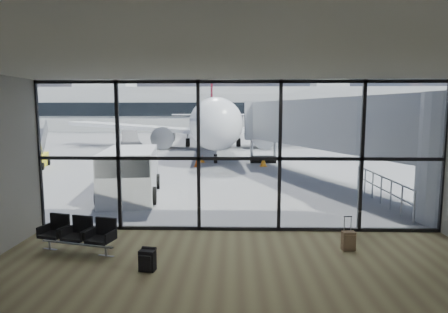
{
  "coord_description": "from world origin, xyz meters",
  "views": [
    {
      "loc": [
        -0.16,
        -10.99,
        3.58
      ],
      "look_at": [
        -0.52,
        3.0,
        1.9
      ],
      "focal_mm": 30.0,
      "sensor_mm": 36.0,
      "label": 1
    }
  ],
  "objects_px": {
    "belt_loader": "(131,148)",
    "suitcase": "(349,241)",
    "backpack": "(147,260)",
    "airliner": "(213,120)",
    "mobile_stairs": "(31,159)",
    "service_van": "(130,173)",
    "seating_row": "(79,232)"
  },
  "relations": [
    {
      "from": "belt_loader",
      "to": "backpack",
      "type": "bearing_deg",
      "value": -92.06
    },
    {
      "from": "service_van",
      "to": "belt_loader",
      "type": "height_order",
      "value": "service_van"
    },
    {
      "from": "suitcase",
      "to": "belt_loader",
      "type": "relative_size",
      "value": 0.2
    },
    {
      "from": "airliner",
      "to": "suitcase",
      "type": "bearing_deg",
      "value": -84.1
    },
    {
      "from": "seating_row",
      "to": "service_van",
      "type": "relative_size",
      "value": 0.42
    },
    {
      "from": "seating_row",
      "to": "service_van",
      "type": "distance_m",
      "value": 6.14
    },
    {
      "from": "service_van",
      "to": "airliner",
      "type": "bearing_deg",
      "value": 75.97
    },
    {
      "from": "suitcase",
      "to": "airliner",
      "type": "height_order",
      "value": "airliner"
    },
    {
      "from": "backpack",
      "to": "airliner",
      "type": "height_order",
      "value": "airliner"
    },
    {
      "from": "service_van",
      "to": "mobile_stairs",
      "type": "xyz_separation_m",
      "value": [
        -8.63,
        8.07,
        -0.45
      ]
    },
    {
      "from": "suitcase",
      "to": "mobile_stairs",
      "type": "relative_size",
      "value": 0.23
    },
    {
      "from": "backpack",
      "to": "airliner",
      "type": "bearing_deg",
      "value": 100.55
    },
    {
      "from": "belt_loader",
      "to": "airliner",
      "type": "bearing_deg",
      "value": 38.27
    },
    {
      "from": "seating_row",
      "to": "suitcase",
      "type": "bearing_deg",
      "value": 16.04
    },
    {
      "from": "backpack",
      "to": "belt_loader",
      "type": "bearing_deg",
      "value": 116.33
    },
    {
      "from": "airliner",
      "to": "service_van",
      "type": "bearing_deg",
      "value": -99.02
    },
    {
      "from": "backpack",
      "to": "airliner",
      "type": "relative_size",
      "value": 0.02
    },
    {
      "from": "service_van",
      "to": "mobile_stairs",
      "type": "bearing_deg",
      "value": 128.03
    },
    {
      "from": "backpack",
      "to": "mobile_stairs",
      "type": "distance_m",
      "value": 18.89
    },
    {
      "from": "backpack",
      "to": "service_van",
      "type": "distance_m",
      "value": 7.69
    },
    {
      "from": "seating_row",
      "to": "backpack",
      "type": "height_order",
      "value": "seating_row"
    },
    {
      "from": "airliner",
      "to": "backpack",
      "type": "bearing_deg",
      "value": -93.47
    },
    {
      "from": "backpack",
      "to": "mobile_stairs",
      "type": "xyz_separation_m",
      "value": [
        -11.02,
        15.34,
        0.33
      ]
    },
    {
      "from": "suitcase",
      "to": "service_van",
      "type": "distance_m",
      "value": 9.4
    },
    {
      "from": "airliner",
      "to": "belt_loader",
      "type": "relative_size",
      "value": 7.69
    },
    {
      "from": "suitcase",
      "to": "service_van",
      "type": "bearing_deg",
      "value": 135.15
    },
    {
      "from": "airliner",
      "to": "mobile_stairs",
      "type": "bearing_deg",
      "value": -128.12
    },
    {
      "from": "mobile_stairs",
      "to": "belt_loader",
      "type": "bearing_deg",
      "value": 37.58
    },
    {
      "from": "seating_row",
      "to": "mobile_stairs",
      "type": "relative_size",
      "value": 0.54
    },
    {
      "from": "belt_loader",
      "to": "suitcase",
      "type": "bearing_deg",
      "value": -79.47
    },
    {
      "from": "backpack",
      "to": "suitcase",
      "type": "relative_size",
      "value": 0.6
    },
    {
      "from": "seating_row",
      "to": "belt_loader",
      "type": "bearing_deg",
      "value": 116.11
    }
  ]
}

